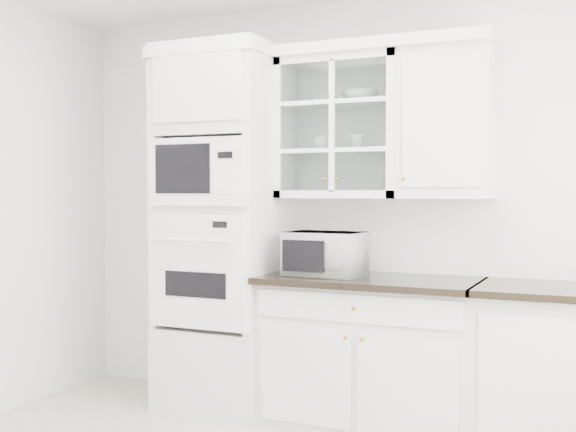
% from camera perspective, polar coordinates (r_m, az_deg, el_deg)
% --- Properties ---
extents(room_shell, '(4.00, 3.50, 2.70)m').
position_cam_1_polar(room_shell, '(3.61, -2.69, 7.29)').
color(room_shell, white).
rests_on(room_shell, ground).
extents(oven_column, '(0.76, 0.68, 2.40)m').
position_cam_1_polar(oven_column, '(4.83, -5.20, -0.94)').
color(oven_column, silver).
rests_on(oven_column, ground).
extents(base_cabinet_run, '(1.32, 0.67, 0.92)m').
position_cam_1_polar(base_cabinet_run, '(4.54, 6.59, -10.54)').
color(base_cabinet_run, silver).
rests_on(base_cabinet_run, ground).
extents(extra_base_cabinet, '(0.72, 0.67, 0.92)m').
position_cam_1_polar(extra_base_cabinet, '(4.34, 19.49, -11.21)').
color(extra_base_cabinet, silver).
rests_on(extra_base_cabinet, ground).
extents(upper_cabinet_glass, '(0.80, 0.33, 0.90)m').
position_cam_1_polar(upper_cabinet_glass, '(4.66, 4.23, 6.96)').
color(upper_cabinet_glass, silver).
rests_on(upper_cabinet_glass, room_shell).
extents(upper_cabinet_solid, '(0.55, 0.33, 0.90)m').
position_cam_1_polar(upper_cabinet_solid, '(4.47, 12.44, 7.13)').
color(upper_cabinet_solid, silver).
rests_on(upper_cabinet_solid, room_shell).
extents(crown_molding, '(2.14, 0.38, 0.07)m').
position_cam_1_polar(crown_molding, '(4.74, 2.92, 12.80)').
color(crown_molding, white).
rests_on(crown_molding, room_shell).
extents(countertop_microwave, '(0.48, 0.41, 0.27)m').
position_cam_1_polar(countertop_microwave, '(4.50, 3.00, -2.98)').
color(countertop_microwave, white).
rests_on(countertop_microwave, base_cabinet_run).
extents(bowl_a, '(0.22, 0.22, 0.05)m').
position_cam_1_polar(bowl_a, '(4.74, 2.75, 9.11)').
color(bowl_a, white).
rests_on(bowl_a, upper_cabinet_glass).
extents(bowl_b, '(0.28, 0.28, 0.07)m').
position_cam_1_polar(bowl_b, '(4.65, 5.72, 9.39)').
color(bowl_b, white).
rests_on(bowl_b, upper_cabinet_glass).
extents(cup_a, '(0.12, 0.12, 0.08)m').
position_cam_1_polar(cup_a, '(4.69, 2.69, 5.74)').
color(cup_a, white).
rests_on(cup_a, upper_cabinet_glass).
extents(cup_b, '(0.12, 0.12, 0.09)m').
position_cam_1_polar(cup_b, '(4.62, 5.49, 5.84)').
color(cup_b, white).
rests_on(cup_b, upper_cabinet_glass).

